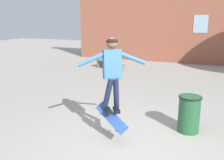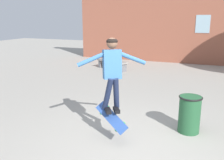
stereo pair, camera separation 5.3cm
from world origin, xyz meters
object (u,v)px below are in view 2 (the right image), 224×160
object	(u,v)px
park_bench	(112,63)
trash_bin	(189,113)
skateboard_flipping	(111,117)
skater	(112,68)

from	to	relation	value
park_bench	trash_bin	world-z (taller)	trash_bin
trash_bin	skateboard_flipping	xyz separation A→B (m)	(-1.42, -0.95, 0.05)
skater	park_bench	bearing A→B (deg)	168.84
park_bench	skateboard_flipping	bearing A→B (deg)	-43.06
trash_bin	skater	bearing A→B (deg)	-148.60
trash_bin	skateboard_flipping	bearing A→B (deg)	-146.26
skateboard_flipping	park_bench	bearing A→B (deg)	142.11
park_bench	skateboard_flipping	world-z (taller)	skateboard_flipping
park_bench	skater	bearing A→B (deg)	-42.94
park_bench	skateboard_flipping	xyz separation A→B (m)	(2.66, -6.52, 0.15)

